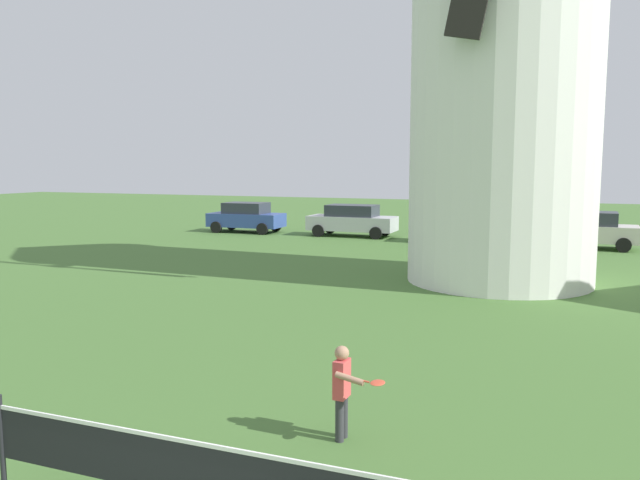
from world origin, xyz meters
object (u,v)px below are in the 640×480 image
Objects in this scene: parked_car_silver at (352,220)px; parked_car_cream at (589,229)px; parked_car_green at (463,225)px; parked_car_blue at (246,217)px; windmill at (507,25)px; player_far at (343,387)px.

parked_car_cream is at bearing -3.24° from parked_car_silver.
parked_car_green and parked_car_cream have the same top height.
parked_car_blue is at bearing 178.76° from parked_car_cream.
windmill is 3.87× the size of parked_car_cream.
parked_car_cream is (5.30, 0.09, -0.00)m from parked_car_green.
parked_car_blue and parked_car_cream have the same top height.
parked_car_silver is 0.99× the size of parked_car_green.
parked_car_green is at bearing 105.08° from windmill.
parked_car_silver is 1.11× the size of parked_car_cream.
windmill reaches higher than player_far.
player_far is at bearing -71.86° from parked_car_silver.
windmill is 3.83× the size of parked_car_blue.
parked_car_blue reaches higher than player_far.
parked_car_blue is (-13.04, 21.92, 0.10)m from player_far.
parked_car_silver is (-8.00, 9.91, -6.80)m from windmill.
windmill is 11.70m from parked_car_green.
parked_car_green is at bearing -2.30° from parked_car_blue.
parked_car_silver and parked_car_green have the same top height.
parked_car_cream is at bearing 1.00° from parked_car_green.
player_far is (-0.74, -12.27, -6.90)m from windmill.
windmill is 14.44m from parked_car_silver.
windmill is at bearing -51.07° from parked_car_silver.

